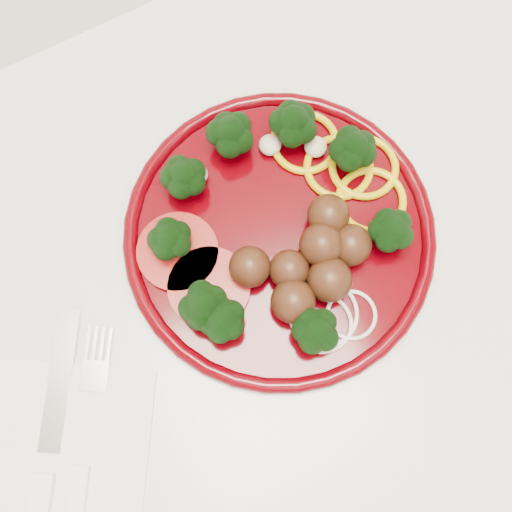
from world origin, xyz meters
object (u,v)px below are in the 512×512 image
napkin (63,451)px  fork (79,489)px  knife (44,482)px  plate (279,233)px

napkin → fork: fork is taller
knife → fork: bearing=-97.0°
napkin → knife: size_ratio=0.71×
napkin → fork: size_ratio=0.80×
plate → fork: bearing=-155.8°
napkin → knife: 0.03m
plate → fork: size_ratio=1.58×
knife → napkin: bearing=-22.7°
plate → fork: plate is taller
fork → knife: bearing=83.0°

